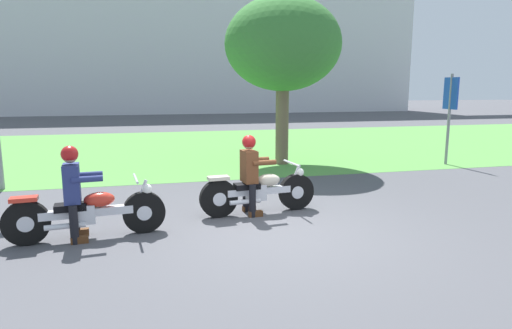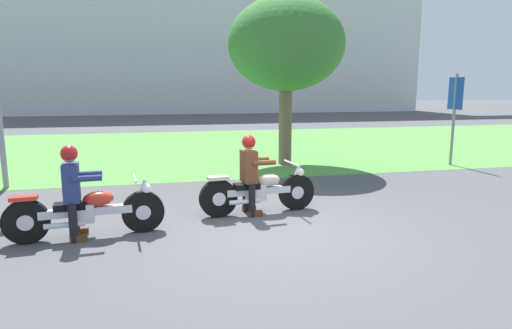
{
  "view_description": "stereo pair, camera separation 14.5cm",
  "coord_description": "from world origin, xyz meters",
  "px_view_note": "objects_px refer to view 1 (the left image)",
  "views": [
    {
      "loc": [
        -1.9,
        -6.27,
        2.22
      ],
      "look_at": [
        -0.06,
        1.24,
        0.85
      ],
      "focal_mm": 30.59,
      "sensor_mm": 36.0,
      "label": 1
    },
    {
      "loc": [
        -1.76,
        -6.3,
        2.22
      ],
      "look_at": [
        -0.06,
        1.24,
        0.85
      ],
      "focal_mm": 30.59,
      "sensor_mm": 36.0,
      "label": 2
    }
  ],
  "objects_px": {
    "motorcycle_lead": "(259,191)",
    "rider_follow": "(73,186)",
    "motorcycle_follow": "(88,213)",
    "rider_lead": "(250,168)",
    "sign_banner": "(450,105)",
    "tree_roadside": "(283,45)"
  },
  "relations": [
    {
      "from": "rider_lead",
      "to": "rider_follow",
      "type": "xyz_separation_m",
      "value": [
        -2.79,
        -0.67,
        -0.01
      ]
    },
    {
      "from": "rider_lead",
      "to": "motorcycle_follow",
      "type": "xyz_separation_m",
      "value": [
        -2.62,
        -0.66,
        -0.43
      ]
    },
    {
      "from": "motorcycle_lead",
      "to": "motorcycle_follow",
      "type": "distance_m",
      "value": 2.87
    },
    {
      "from": "rider_follow",
      "to": "motorcycle_lead",
      "type": "bearing_deg",
      "value": 7.24
    },
    {
      "from": "tree_roadside",
      "to": "sign_banner",
      "type": "relative_size",
      "value": 1.82
    },
    {
      "from": "motorcycle_lead",
      "to": "motorcycle_follow",
      "type": "relative_size",
      "value": 0.94
    },
    {
      "from": "tree_roadside",
      "to": "sign_banner",
      "type": "bearing_deg",
      "value": -14.91
    },
    {
      "from": "tree_roadside",
      "to": "sign_banner",
      "type": "distance_m",
      "value": 5.08
    },
    {
      "from": "motorcycle_lead",
      "to": "rider_follow",
      "type": "xyz_separation_m",
      "value": [
        -2.95,
        -0.69,
        0.42
      ]
    },
    {
      "from": "motorcycle_lead",
      "to": "rider_follow",
      "type": "bearing_deg",
      "value": -172.76
    },
    {
      "from": "rider_lead",
      "to": "sign_banner",
      "type": "distance_m",
      "value": 7.66
    },
    {
      "from": "motorcycle_lead",
      "to": "tree_roadside",
      "type": "height_order",
      "value": "tree_roadside"
    },
    {
      "from": "rider_lead",
      "to": "sign_banner",
      "type": "bearing_deg",
      "value": 22.27
    },
    {
      "from": "motorcycle_lead",
      "to": "rider_follow",
      "type": "height_order",
      "value": "rider_follow"
    },
    {
      "from": "rider_follow",
      "to": "sign_banner",
      "type": "bearing_deg",
      "value": 18.3
    },
    {
      "from": "motorcycle_follow",
      "to": "rider_follow",
      "type": "xyz_separation_m",
      "value": [
        -0.17,
        -0.01,
        0.43
      ]
    },
    {
      "from": "sign_banner",
      "to": "motorcycle_follow",
      "type": "bearing_deg",
      "value": -155.52
    },
    {
      "from": "rider_lead",
      "to": "motorcycle_follow",
      "type": "height_order",
      "value": "rider_lead"
    },
    {
      "from": "rider_lead",
      "to": "rider_follow",
      "type": "bearing_deg",
      "value": -172.29
    },
    {
      "from": "rider_lead",
      "to": "motorcycle_follow",
      "type": "relative_size",
      "value": 0.62
    },
    {
      "from": "rider_lead",
      "to": "tree_roadside",
      "type": "bearing_deg",
      "value": 60.89
    },
    {
      "from": "sign_banner",
      "to": "rider_follow",
      "type": "bearing_deg",
      "value": -155.83
    }
  ]
}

